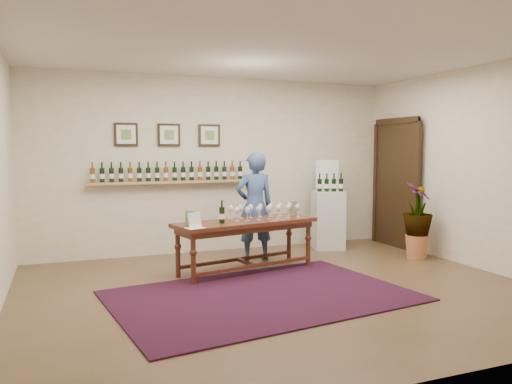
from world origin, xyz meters
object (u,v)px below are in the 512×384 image
object	(u,v)px
person	(255,206)
potted_plant	(417,221)
display_pedestal	(328,220)
tasting_table	(246,228)

from	to	relation	value
person	potted_plant	bearing A→B (deg)	161.01
potted_plant	display_pedestal	bearing A→B (deg)	125.64
display_pedestal	person	xyz separation A→B (m)	(-1.45, -0.35, 0.33)
tasting_table	person	world-z (taller)	person
potted_plant	tasting_table	bearing A→B (deg)	175.54
display_pedestal	person	size ratio (longest dim) A/B	0.60
tasting_table	display_pedestal	world-z (taller)	display_pedestal
display_pedestal	potted_plant	size ratio (longest dim) A/B	0.97
tasting_table	display_pedestal	xyz separation A→B (m)	(1.82, 0.99, -0.11)
display_pedestal	potted_plant	xyz separation A→B (m)	(0.86, -1.20, 0.10)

